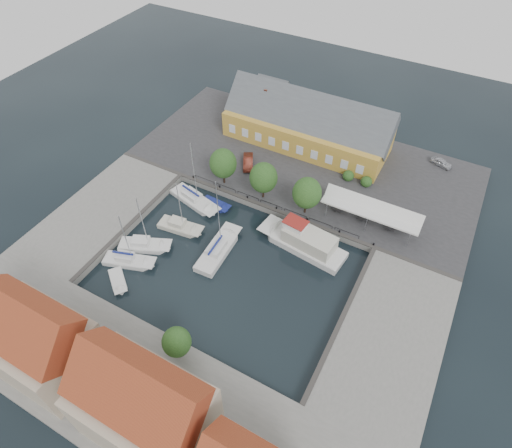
{
  "coord_description": "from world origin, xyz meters",
  "views": [
    {
      "loc": [
        20.08,
        -30.93,
        46.07
      ],
      "look_at": [
        0.0,
        6.0,
        1.5
      ],
      "focal_mm": 30.0,
      "sensor_mm": 36.0,
      "label": 1
    }
  ],
  "objects": [
    {
      "name": "west_boat_d",
      "position": [
        -12.48,
        -7.43,
        0.27
      ],
      "size": [
        7.46,
        4.3,
        9.87
      ],
      "color": "silver",
      "rests_on": "ground"
    },
    {
      "name": "ground",
      "position": [
        0.0,
        0.0,
        0.0
      ],
      "size": [
        140.0,
        140.0,
        0.0
      ],
      "primitive_type": "plane",
      "color": "black",
      "rests_on": "ground"
    },
    {
      "name": "west_boat_a",
      "position": [
        -11.43,
        6.88,
        0.27
      ],
      "size": [
        9.49,
        4.68,
        12.12
      ],
      "color": "silver",
      "rests_on": "ground"
    },
    {
      "name": "car_red",
      "position": [
        -7.8,
        17.62,
        1.73
      ],
      "size": [
        3.48,
        4.67,
        1.47
      ],
      "primitive_type": "imported",
      "rotation": [
        0.0,
        0.0,
        0.49
      ],
      "color": "#591E14",
      "rests_on": "north_quay"
    },
    {
      "name": "south_bank",
      "position": [
        0.0,
        -21.0,
        0.5
      ],
      "size": [
        56.0,
        14.0,
        1.0
      ],
      "primitive_type": "cube",
      "color": "slate",
      "rests_on": "ground"
    },
    {
      "name": "trawler",
      "position": [
        7.46,
        6.52,
        1.02
      ],
      "size": [
        13.35,
        5.39,
        5.0
      ],
      "color": "silver",
      "rests_on": "ground"
    },
    {
      "name": "north_quay",
      "position": [
        0.0,
        23.0,
        0.5
      ],
      "size": [
        56.0,
        26.0,
        1.0
      ],
      "primitive_type": "cube",
      "color": "#2D2D30",
      "rests_on": "ground"
    },
    {
      "name": "west_boat_b",
      "position": [
        -10.05,
        1.11,
        0.26
      ],
      "size": [
        7.03,
        3.12,
        9.54
      ],
      "color": "beige",
      "rests_on": "ground"
    },
    {
      "name": "warehouse",
      "position": [
        -2.6,
        28.36,
        4.43
      ],
      "size": [
        28.56,
        14.0,
        9.55
      ],
      "color": "gold",
      "rests_on": "north_quay"
    },
    {
      "name": "quay_edge_fittings",
      "position": [
        0.02,
        4.75,
        1.06
      ],
      "size": [
        56.0,
        24.72,
        0.4
      ],
      "color": "#383533",
      "rests_on": "north_quay"
    },
    {
      "name": "launch_sw",
      "position": [
        -11.59,
        -10.59,
        0.09
      ],
      "size": [
        4.59,
        4.05,
        0.98
      ],
      "color": "silver",
      "rests_on": "ground"
    },
    {
      "name": "west_boat_c",
      "position": [
        -12.38,
        -4.23,
        0.26
      ],
      "size": [
        7.64,
        5.13,
        10.15
      ],
      "color": "silver",
      "rests_on": "ground"
    },
    {
      "name": "launch_nw",
      "position": [
        -8.09,
        7.68,
        0.09
      ],
      "size": [
        4.92,
        2.15,
        0.88
      ],
      "color": "navy",
      "rests_on": "ground"
    },
    {
      "name": "west_quay",
      "position": [
        -22.0,
        -2.0,
        0.5
      ],
      "size": [
        12.0,
        24.0,
        1.0
      ],
      "primitive_type": "cube",
      "color": "slate",
      "rests_on": "ground"
    },
    {
      "name": "townhouses",
      "position": [
        1.93,
        -23.24,
        5.82
      ],
      "size": [
        36.3,
        8.5,
        12.0
      ],
      "color": "tan",
      "rests_on": "south_bank"
    },
    {
      "name": "tent_canopy",
      "position": [
        14.0,
        14.5,
        3.68
      ],
      "size": [
        14.0,
        4.0,
        2.83
      ],
      "color": "silver",
      "rests_on": "north_quay"
    },
    {
      "name": "car_silver",
      "position": [
        20.38,
        32.91,
        1.6
      ],
      "size": [
        3.79,
        2.39,
        1.2
      ],
      "primitive_type": "imported",
      "rotation": [
        0.0,
        0.0,
        1.27
      ],
      "color": "#B7B9C0",
      "rests_on": "north_quay"
    },
    {
      "name": "quay_trees",
      "position": [
        -2.0,
        12.0,
        4.88
      ],
      "size": [
        18.2,
        4.2,
        6.3
      ],
      "color": "black",
      "rests_on": "north_quay"
    },
    {
      "name": "center_sailboat",
      "position": [
        -2.72,
        -0.05,
        0.36
      ],
      "size": [
        3.29,
        9.58,
        12.87
      ],
      "color": "silver",
      "rests_on": "ground"
    },
    {
      "name": "east_quay",
      "position": [
        22.0,
        -2.0,
        0.5
      ],
      "size": [
        12.0,
        24.0,
        1.0
      ],
      "primitive_type": "cube",
      "color": "slate",
      "rests_on": "ground"
    }
  ]
}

